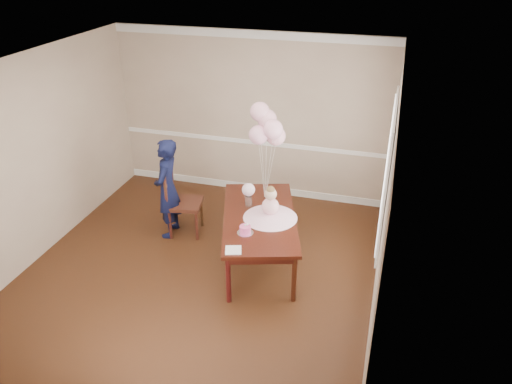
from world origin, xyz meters
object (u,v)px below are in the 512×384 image
dining_table_top (259,217)px  dining_chair_seat (185,204)px  woman (167,189)px  birthday_cake (245,229)px

dining_table_top → dining_chair_seat: size_ratio=3.93×
dining_table_top → woman: (-1.45, 0.30, 0.07)m
dining_table_top → birthday_cake: birthday_cake is taller
woman → birthday_cake: bearing=54.6°
birthday_cake → dining_chair_seat: (-1.18, 0.85, -0.27)m
dining_table_top → woman: size_ratio=1.25×
woman → dining_table_top: bearing=71.4°
birthday_cake → dining_table_top: bearing=83.1°
dining_table_top → birthday_cake: bearing=-114.0°
dining_table_top → dining_chair_seat: 1.31m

